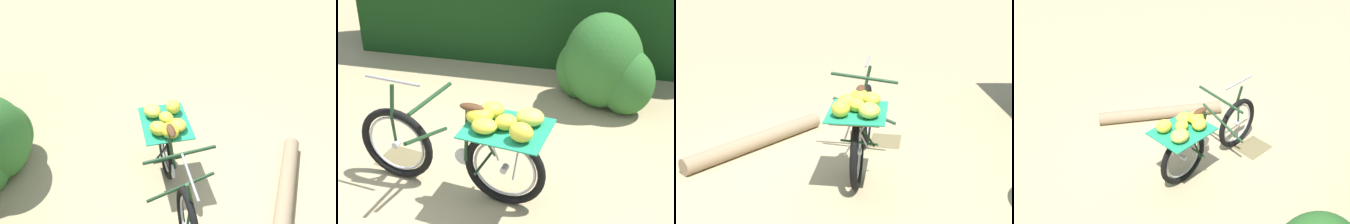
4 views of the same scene
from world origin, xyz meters
TOP-DOWN VIEW (x-y plane):
  - ground_plane at (0.00, 0.00)m, footprint 60.00×60.00m
  - bicycle at (-0.13, -0.20)m, footprint 1.79×0.71m
  - shrub_cluster at (-0.85, -2.22)m, footprint 1.16×0.80m
  - leaf_litter_patch at (0.67, -0.39)m, footprint 0.44×0.36m

SIDE VIEW (x-z plane):
  - ground_plane at x=0.00m, z-range 0.00..0.00m
  - leaf_litter_patch at x=0.67m, z-range 0.00..0.01m
  - shrub_cluster at x=-0.85m, z-range -0.07..1.04m
  - bicycle at x=-0.13m, z-range 0.00..1.03m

